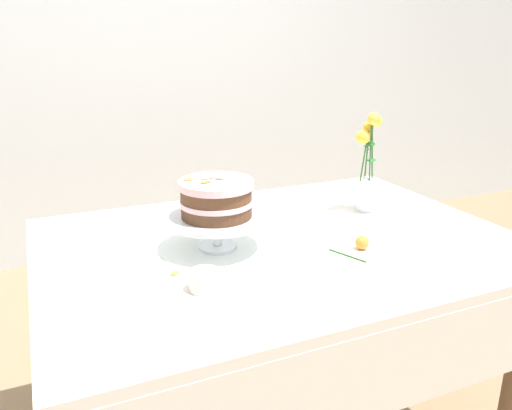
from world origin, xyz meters
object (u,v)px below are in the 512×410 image
Objects in this scene: layer_cake at (216,198)px; dining_table at (283,270)px; teacup at (205,283)px; cake_stand at (217,222)px; flower_vase at (367,173)px; fallen_rose at (361,243)px.

dining_table is at bearing -10.14° from layer_cake.
layer_cake reaches higher than teacup.
layer_cake reaches higher than dining_table.
teacup is at bearing -147.21° from dining_table.
cake_stand reaches higher than teacup.
layer_cake is at bearing 169.86° from dining_table.
dining_table is at bearing -158.90° from flower_vase.
dining_table is 0.26m from cake_stand.
flower_vase is (0.59, 0.12, 0.05)m from cake_stand.
cake_stand is 0.42m from fallen_rose.
cake_stand is (-0.20, 0.04, 0.17)m from dining_table.
cake_stand reaches higher than dining_table.
teacup is (-0.12, -0.24, -0.06)m from cake_stand.
fallen_rose is at bearing -37.08° from dining_table.
teacup is (-0.12, -0.24, -0.13)m from layer_cake.
flower_vase is at bearing 11.22° from layer_cake.
flower_vase is at bearing 53.33° from fallen_rose.
layer_cake is 0.60× the size of flower_vase.
layer_cake is (-0.20, 0.04, 0.24)m from dining_table.
teacup is at bearing -116.10° from cake_stand.
layer_cake is 1.80× the size of fallen_rose.
layer_cake reaches higher than cake_stand.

